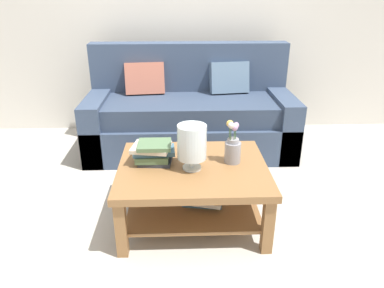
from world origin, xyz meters
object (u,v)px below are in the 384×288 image
at_px(couch, 190,115).
at_px(coffee_table, 193,181).
at_px(book_stack_main, 153,152).
at_px(flower_pitcher, 233,147).
at_px(glass_hurricane_vase, 192,143).

height_order(couch, coffee_table, couch).
xyz_separation_m(book_stack_main, flower_pitcher, (0.56, -0.02, 0.04)).
bearing_deg(couch, book_stack_main, -103.40).
height_order(coffee_table, book_stack_main, book_stack_main).
distance_m(coffee_table, book_stack_main, 0.35).
xyz_separation_m(couch, coffee_table, (-0.02, -1.33, -0.04)).
distance_m(book_stack_main, flower_pitcher, 0.56).
xyz_separation_m(coffee_table, glass_hurricane_vase, (-0.01, -0.04, 0.31)).
height_order(coffee_table, glass_hurricane_vase, glass_hurricane_vase).
bearing_deg(flower_pitcher, couch, 101.46).
xyz_separation_m(glass_hurricane_vase, flower_pitcher, (0.29, 0.09, -0.08)).
bearing_deg(book_stack_main, glass_hurricane_vase, -22.40).
bearing_deg(couch, coffee_table, -90.84).
distance_m(coffee_table, glass_hurricane_vase, 0.32).
xyz_separation_m(book_stack_main, glass_hurricane_vase, (0.27, -0.11, 0.11)).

